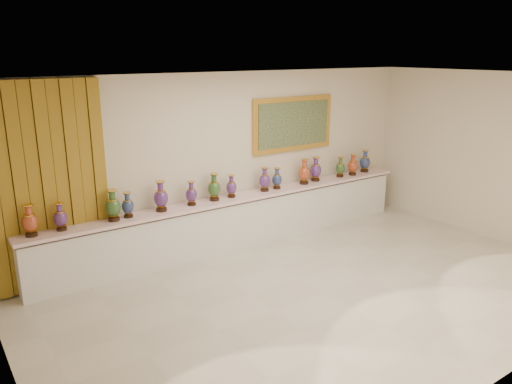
% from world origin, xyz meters
% --- Properties ---
extents(ground, '(8.00, 8.00, 0.00)m').
position_xyz_m(ground, '(0.00, 0.00, 0.00)').
color(ground, beige).
rests_on(ground, ground).
extents(room, '(8.00, 8.00, 8.00)m').
position_xyz_m(room, '(-2.33, 2.44, 1.58)').
color(room, beige).
rests_on(room, ground).
extents(counter, '(7.28, 0.48, 0.90)m').
position_xyz_m(counter, '(0.00, 2.27, 0.44)').
color(counter, white).
rests_on(counter, ground).
extents(vase_0, '(0.25, 0.25, 0.45)m').
position_xyz_m(vase_0, '(-3.36, 2.24, 1.10)').
color(vase_0, black).
rests_on(vase_0, counter).
extents(vase_1, '(0.25, 0.25, 0.40)m').
position_xyz_m(vase_1, '(-2.96, 2.25, 1.08)').
color(vase_1, black).
rests_on(vase_1, counter).
extents(vase_2, '(0.29, 0.29, 0.48)m').
position_xyz_m(vase_2, '(-2.22, 2.23, 1.11)').
color(vase_2, black).
rests_on(vase_2, counter).
extents(vase_3, '(0.23, 0.23, 0.39)m').
position_xyz_m(vase_3, '(-1.98, 2.26, 1.08)').
color(vase_3, black).
rests_on(vase_3, counter).
extents(vase_4, '(0.26, 0.26, 0.48)m').
position_xyz_m(vase_4, '(-1.44, 2.25, 1.12)').
color(vase_4, black).
rests_on(vase_4, counter).
extents(vase_5, '(0.20, 0.20, 0.40)m').
position_xyz_m(vase_5, '(-0.90, 2.26, 1.08)').
color(vase_5, black).
rests_on(vase_5, counter).
extents(vase_6, '(0.24, 0.24, 0.47)m').
position_xyz_m(vase_6, '(-0.46, 2.28, 1.11)').
color(vase_6, black).
rests_on(vase_6, counter).
extents(vase_7, '(0.24, 0.24, 0.39)m').
position_xyz_m(vase_7, '(-0.12, 2.27, 1.08)').
color(vase_7, black).
rests_on(vase_7, counter).
extents(vase_8, '(0.25, 0.25, 0.43)m').
position_xyz_m(vase_8, '(0.57, 2.26, 1.09)').
color(vase_8, black).
rests_on(vase_8, counter).
extents(vase_9, '(0.22, 0.22, 0.39)m').
position_xyz_m(vase_9, '(0.85, 2.26, 1.08)').
color(vase_9, black).
rests_on(vase_9, counter).
extents(vase_10, '(0.29, 0.29, 0.48)m').
position_xyz_m(vase_10, '(1.48, 2.24, 1.11)').
color(vase_10, black).
rests_on(vase_10, counter).
extents(vase_11, '(0.29, 0.29, 0.47)m').
position_xyz_m(vase_11, '(1.81, 2.29, 1.11)').
color(vase_11, black).
rests_on(vase_11, counter).
extents(vase_12, '(0.24, 0.24, 0.40)m').
position_xyz_m(vase_12, '(2.42, 2.25, 1.08)').
color(vase_12, black).
rests_on(vase_12, counter).
extents(vase_13, '(0.21, 0.21, 0.43)m').
position_xyz_m(vase_13, '(2.74, 2.22, 1.09)').
color(vase_13, black).
rests_on(vase_13, counter).
extents(vase_14, '(0.23, 0.23, 0.46)m').
position_xyz_m(vase_14, '(3.14, 2.27, 1.11)').
color(vase_14, black).
rests_on(vase_14, counter).
extents(label_card, '(0.10, 0.06, 0.00)m').
position_xyz_m(label_card, '(-1.04, 2.13, 0.90)').
color(label_card, white).
rests_on(label_card, counter).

